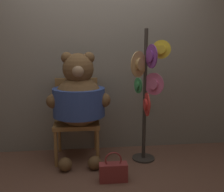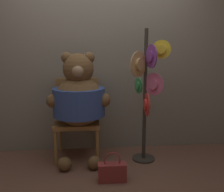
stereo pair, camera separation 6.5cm
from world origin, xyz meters
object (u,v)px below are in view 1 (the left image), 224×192
chair (77,115)px  hat_display_rack (147,89)px  handbag_on_ground (113,171)px  teddy_bear (79,99)px

chair → hat_display_rack: (0.83, -0.28, 0.37)m
hat_display_rack → handbag_on_ground: 1.02m
teddy_bear → handbag_on_ground: 0.94m
chair → teddy_bear: teddy_bear is taller
chair → hat_display_rack: size_ratio=0.62×
teddy_bear → handbag_on_ground: teddy_bear is taller
teddy_bear → handbag_on_ground: size_ratio=4.13×
hat_display_rack → teddy_bear: bearing=172.3°
teddy_bear → hat_display_rack: (0.80, -0.11, 0.12)m
hat_display_rack → handbag_on_ground: (-0.45, -0.44, -0.80)m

